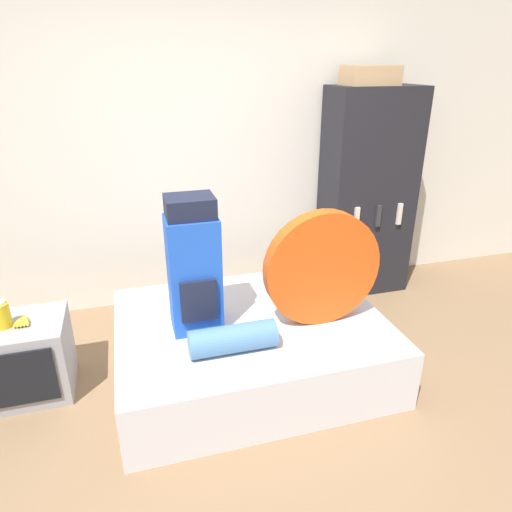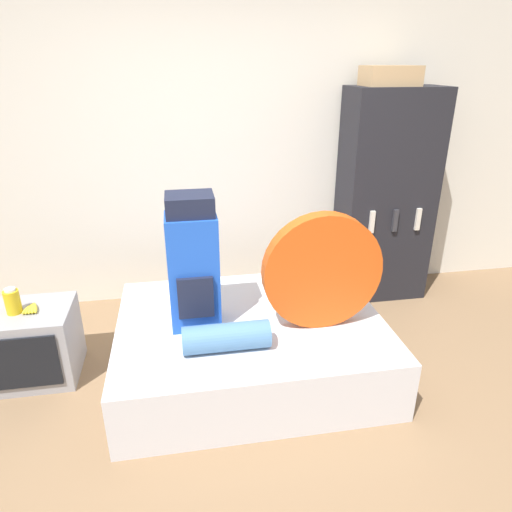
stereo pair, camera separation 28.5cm
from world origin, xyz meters
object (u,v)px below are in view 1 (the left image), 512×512
cardboard_box (370,75)px  television (21,359)px  tent_bag (322,268)px  bookshelf (367,194)px  backpack (194,267)px  canister (2,315)px  sleeping_roll (233,339)px

cardboard_box → television: bearing=-164.3°
tent_bag → bookshelf: (0.90, 1.09, 0.12)m
backpack → canister: size_ratio=5.00×
tent_bag → bookshelf: bearing=50.5°
television → cardboard_box: cardboard_box is taller
canister → tent_bag: bearing=-9.2°
backpack → sleeping_roll: size_ratio=1.67×
tent_bag → bookshelf: 1.42m
backpack → canister: backpack is taller
television → canister: canister is taller
backpack → television: backpack is taller
canister → cardboard_box: size_ratio=0.42×
backpack → television: bearing=171.2°
tent_bag → canister: bearing=170.8°
television → cardboard_box: size_ratio=1.40×
tent_bag → television: tent_bag is taller
backpack → cardboard_box: 2.13m
tent_bag → bookshelf: bookshelf is taller
tent_bag → cardboard_box: size_ratio=1.82×
tent_bag → canister: 1.96m
television → canister: 0.33m
backpack → sleeping_roll: 0.50m
canister → backpack: bearing=-8.0°
canister → bookshelf: 2.95m
canister → cardboard_box: cardboard_box is taller
sleeping_roll → canister: 1.39m
tent_bag → television: (-1.88, 0.32, -0.53)m
tent_bag → canister: tent_bag is taller
backpack → cardboard_box: cardboard_box is taller
backpack → cardboard_box: (1.60, 0.93, 1.05)m
television → canister: bearing=-167.0°
sleeping_roll → tent_bag: bearing=16.2°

